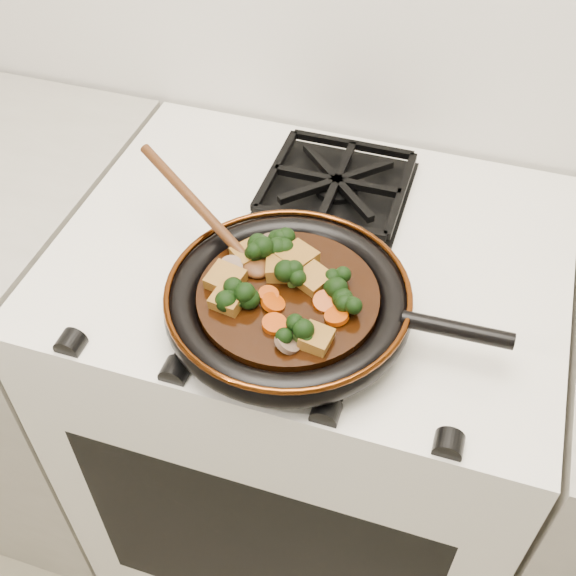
% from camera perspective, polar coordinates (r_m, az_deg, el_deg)
% --- Properties ---
extents(stove, '(0.76, 0.60, 0.90)m').
position_cam_1_polar(stove, '(1.44, 1.47, -9.97)').
color(stove, white).
rests_on(stove, ground).
extents(burner_grate_front, '(0.23, 0.23, 0.03)m').
position_cam_1_polar(burner_grate_front, '(0.99, -0.38, -1.57)').
color(burner_grate_front, black).
rests_on(burner_grate_front, stove).
extents(burner_grate_back, '(0.23, 0.23, 0.03)m').
position_cam_1_polar(burner_grate_back, '(1.18, 3.86, 8.11)').
color(burner_grate_back, black).
rests_on(burner_grate_back, stove).
extents(skillet, '(0.45, 0.33, 0.05)m').
position_cam_1_polar(skillet, '(0.95, 0.13, -1.10)').
color(skillet, black).
rests_on(skillet, burner_grate_front).
extents(braising_sauce, '(0.24, 0.24, 0.02)m').
position_cam_1_polar(braising_sauce, '(0.95, 0.00, -0.87)').
color(braising_sauce, black).
rests_on(braising_sauce, skillet).
extents(tofu_cube_0, '(0.05, 0.05, 0.02)m').
position_cam_1_polar(tofu_cube_0, '(0.98, -0.13, 2.54)').
color(tofu_cube_0, brown).
rests_on(tofu_cube_0, braising_sauce).
extents(tofu_cube_1, '(0.05, 0.05, 0.02)m').
position_cam_1_polar(tofu_cube_1, '(0.98, -3.25, 2.61)').
color(tofu_cube_1, brown).
rests_on(tofu_cube_1, braising_sauce).
extents(tofu_cube_2, '(0.05, 0.05, 0.03)m').
position_cam_1_polar(tofu_cube_2, '(0.93, -4.73, -0.93)').
color(tofu_cube_2, brown).
rests_on(tofu_cube_2, braising_sauce).
extents(tofu_cube_3, '(0.05, 0.06, 0.03)m').
position_cam_1_polar(tofu_cube_3, '(0.95, 2.03, 0.64)').
color(tofu_cube_3, brown).
rests_on(tofu_cube_3, braising_sauce).
extents(tofu_cube_4, '(0.04, 0.04, 0.02)m').
position_cam_1_polar(tofu_cube_4, '(0.88, 2.25, -4.06)').
color(tofu_cube_4, brown).
rests_on(tofu_cube_4, braising_sauce).
extents(tofu_cube_5, '(0.05, 0.05, 0.03)m').
position_cam_1_polar(tofu_cube_5, '(0.95, -4.95, 0.61)').
color(tofu_cube_5, brown).
rests_on(tofu_cube_5, braising_sauce).
extents(tofu_cube_6, '(0.06, 0.06, 0.03)m').
position_cam_1_polar(tofu_cube_6, '(0.97, 0.75, 2.27)').
color(tofu_cube_6, brown).
rests_on(tofu_cube_6, braising_sauce).
extents(tofu_cube_7, '(0.05, 0.05, 0.03)m').
position_cam_1_polar(tofu_cube_7, '(0.96, -0.61, 1.58)').
color(tofu_cube_7, brown).
rests_on(tofu_cube_7, braising_sauce).
extents(broccoli_floret_0, '(0.08, 0.09, 0.06)m').
position_cam_1_polar(broccoli_floret_0, '(0.92, 4.95, -1.31)').
color(broccoli_floret_0, black).
rests_on(broccoli_floret_0, braising_sauce).
extents(broccoli_floret_1, '(0.08, 0.09, 0.07)m').
position_cam_1_polar(broccoli_floret_1, '(0.92, -4.05, -1.09)').
color(broccoli_floret_1, black).
rests_on(broccoli_floret_1, braising_sauce).
extents(broccoli_floret_2, '(0.07, 0.07, 0.07)m').
position_cam_1_polar(broccoli_floret_2, '(0.94, 4.11, 0.30)').
color(broccoli_floret_2, black).
rests_on(broccoli_floret_2, braising_sauce).
extents(broccoli_floret_3, '(0.08, 0.08, 0.06)m').
position_cam_1_polar(broccoli_floret_3, '(0.94, 0.31, 0.73)').
color(broccoli_floret_3, black).
rests_on(broccoli_floret_3, braising_sauce).
extents(broccoli_floret_4, '(0.08, 0.07, 0.07)m').
position_cam_1_polar(broccoli_floret_4, '(0.98, -2.32, 2.88)').
color(broccoli_floret_4, black).
rests_on(broccoli_floret_4, braising_sauce).
extents(broccoli_floret_5, '(0.08, 0.08, 0.05)m').
position_cam_1_polar(broccoli_floret_5, '(0.99, -0.60, 3.39)').
color(broccoli_floret_5, black).
rests_on(broccoli_floret_5, braising_sauce).
extents(broccoli_floret_6, '(0.08, 0.07, 0.07)m').
position_cam_1_polar(broccoli_floret_6, '(0.88, 0.71, -3.72)').
color(broccoli_floret_6, black).
rests_on(broccoli_floret_6, braising_sauce).
extents(carrot_coin_0, '(0.03, 0.03, 0.02)m').
position_cam_1_polar(carrot_coin_0, '(0.92, -1.20, -1.19)').
color(carrot_coin_0, '#A73704').
rests_on(carrot_coin_0, braising_sauce).
extents(carrot_coin_1, '(0.03, 0.03, 0.01)m').
position_cam_1_polar(carrot_coin_1, '(0.93, -1.55, -0.54)').
color(carrot_coin_1, '#A73704').
rests_on(carrot_coin_1, braising_sauce).
extents(carrot_coin_2, '(0.03, 0.03, 0.01)m').
position_cam_1_polar(carrot_coin_2, '(0.90, -1.08, -2.85)').
color(carrot_coin_2, '#A73704').
rests_on(carrot_coin_2, braising_sauce).
extents(carrot_coin_3, '(0.03, 0.03, 0.01)m').
position_cam_1_polar(carrot_coin_3, '(0.95, -5.12, -0.03)').
color(carrot_coin_3, '#A73704').
rests_on(carrot_coin_3, braising_sauce).
extents(carrot_coin_4, '(0.03, 0.03, 0.02)m').
position_cam_1_polar(carrot_coin_4, '(0.93, 2.94, -1.10)').
color(carrot_coin_4, '#A73704').
rests_on(carrot_coin_4, braising_sauce).
extents(carrot_coin_5, '(0.03, 0.03, 0.01)m').
position_cam_1_polar(carrot_coin_5, '(0.91, 3.86, -2.24)').
color(carrot_coin_5, '#A73704').
rests_on(carrot_coin_5, braising_sauce).
extents(mushroom_slice_0, '(0.05, 0.05, 0.03)m').
position_cam_1_polar(mushroom_slice_0, '(1.00, -1.46, 3.31)').
color(mushroom_slice_0, brown).
rests_on(mushroom_slice_0, braising_sauce).
extents(mushroom_slice_1, '(0.04, 0.04, 0.02)m').
position_cam_1_polar(mushroom_slice_1, '(0.88, -0.02, -4.29)').
color(mushroom_slice_1, brown).
rests_on(mushroom_slice_1, braising_sauce).
extents(mushroom_slice_2, '(0.03, 0.03, 0.02)m').
position_cam_1_polar(mushroom_slice_2, '(0.97, -4.52, 1.61)').
color(mushroom_slice_2, brown).
rests_on(mushroom_slice_2, braising_sauce).
extents(wooden_spoon, '(0.15, 0.10, 0.25)m').
position_cam_1_polar(wooden_spoon, '(1.00, -5.45, 4.67)').
color(wooden_spoon, '#49260F').
rests_on(wooden_spoon, braising_sauce).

